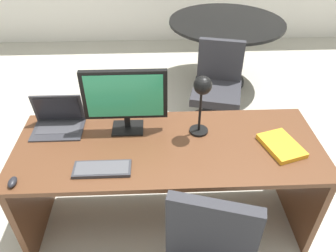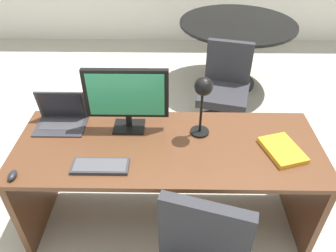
# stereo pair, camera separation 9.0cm
# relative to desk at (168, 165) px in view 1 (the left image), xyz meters

# --- Properties ---
(ground) EXTENTS (12.00, 12.00, 0.00)m
(ground) POSITION_rel_desk_xyz_m (0.00, 1.44, -0.52)
(ground) COLOR #B7B2A3
(desk) EXTENTS (1.89, 0.71, 0.75)m
(desk) POSITION_rel_desk_xyz_m (0.00, 0.00, 0.00)
(desk) COLOR #56331E
(desk) RESTS_ON ground
(monitor) EXTENTS (0.52, 0.16, 0.42)m
(monitor) POSITION_rel_desk_xyz_m (-0.26, 0.12, 0.47)
(monitor) COLOR black
(monitor) RESTS_ON desk
(laptop) EXTENTS (0.32, 0.23, 0.22)m
(laptop) POSITION_rel_desk_xyz_m (-0.71, 0.17, 0.29)
(laptop) COLOR #2D2D33
(laptop) RESTS_ON desk
(keyboard) EXTENTS (0.32, 0.12, 0.02)m
(keyboard) POSITION_rel_desk_xyz_m (-0.38, -0.26, 0.23)
(keyboard) COLOR #2D2D33
(keyboard) RESTS_ON desk
(mouse) EXTENTS (0.04, 0.08, 0.03)m
(mouse) POSITION_rel_desk_xyz_m (-0.84, -0.34, 0.24)
(mouse) COLOR black
(mouse) RESTS_ON desk
(desk_lamp) EXTENTS (0.12, 0.14, 0.42)m
(desk_lamp) POSITION_rel_desk_xyz_m (0.20, 0.05, 0.53)
(desk_lamp) COLOR black
(desk_lamp) RESTS_ON desk
(book) EXTENTS (0.26, 0.31, 0.03)m
(book) POSITION_rel_desk_xyz_m (0.69, -0.11, 0.24)
(book) COLOR orange
(book) RESTS_ON desk
(meeting_table) EXTENTS (1.30, 1.30, 0.78)m
(meeting_table) POSITION_rel_desk_xyz_m (0.75, 2.02, 0.07)
(meeting_table) COLOR black
(meeting_table) RESTS_ON ground
(meeting_chair_near) EXTENTS (0.56, 0.57, 0.85)m
(meeting_chair_near) POSITION_rel_desk_xyz_m (0.53, 1.16, -0.18)
(meeting_chair_near) COLOR black
(meeting_chair_near) RESTS_ON ground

